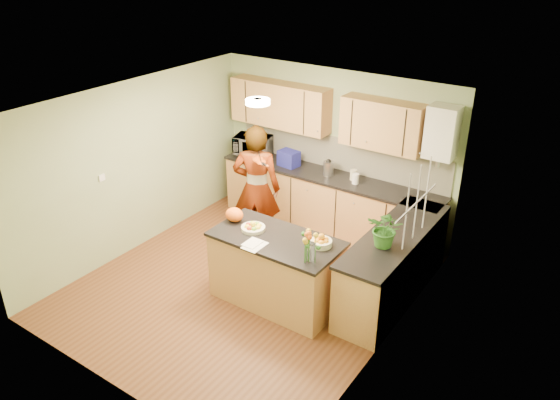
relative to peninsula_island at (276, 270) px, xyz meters
The scene contains 28 objects.
floor 0.70m from the peninsula_island, behind, with size 4.50×4.50×0.00m, color brown.
ceiling 2.10m from the peninsula_island, behind, with size 4.00×4.50×0.02m, color silver.
wall_back 2.50m from the peninsula_island, 102.56° to the left, with size 4.00×0.02×2.50m, color #8EA072.
wall_front 2.38m from the peninsula_island, 103.27° to the right, with size 4.00×0.02×2.50m, color #8EA072.
wall_left 2.64m from the peninsula_island, behind, with size 0.02×4.50×2.50m, color #8EA072.
wall_right 1.68m from the peninsula_island, ahead, with size 0.02×4.50×2.50m, color #8EA072.
back_counter 2.06m from the peninsula_island, 101.66° to the left, with size 3.64×0.62×0.94m.
right_counter 1.50m from the peninsula_island, 37.68° to the left, with size 0.62×2.24×0.94m.
splashback 2.45m from the peninsula_island, 100.24° to the left, with size 3.60×0.02×0.52m, color white.
upper_cabinets 2.64m from the peninsula_island, 107.87° to the left, with size 3.20×0.34×0.70m.
boiler 2.84m from the peninsula_island, 61.20° to the left, with size 0.40×0.30×0.86m.
window_right 1.95m from the peninsula_island, 24.22° to the left, with size 0.01×1.30×1.05m.
light_switch 2.69m from the peninsula_island, 167.91° to the right, with size 0.02×0.09×0.09m, color white.
ceiling_lamp 2.09m from the peninsula_island, 144.74° to the left, with size 0.30×0.30×0.07m.
peninsula_island is the anchor object (origin of this frame).
fruit_dish 0.62m from the peninsula_island, behind, with size 0.30×0.30×0.11m.
orange_bowl 0.78m from the peninsula_island, 15.26° to the left, with size 0.26×0.26×0.15m.
flower_vase 0.99m from the peninsula_island, 16.70° to the right, with size 0.25×0.25×0.46m.
orange_bag 0.89m from the peninsula_island, behind, with size 0.24×0.21×0.18m, color #E45C12.
papers 0.57m from the peninsula_island, 108.43° to the right, with size 0.21×0.29×0.01m, color white.
violinist 1.48m from the peninsula_island, 136.53° to the left, with size 0.70×0.46×1.91m, color tan.
violin 1.53m from the peninsula_island, 137.67° to the left, with size 0.53×0.21×0.11m, color #551B05, non-canonical shape.
microwave 2.84m from the peninsula_island, 132.87° to the left, with size 0.59×0.40×0.33m, color white.
blue_box 2.35m from the peninsula_island, 119.81° to the left, with size 0.31×0.23×0.25m, color navy.
kettle 2.14m from the peninsula_island, 102.00° to the left, with size 0.16×0.16×0.30m.
jar_cream 2.14m from the peninsula_island, 90.71° to the left, with size 0.10×0.10×0.16m, color beige.
jar_white 2.04m from the peninsula_island, 88.12° to the left, with size 0.10×0.10×0.16m, color white.
potted_plant 1.49m from the peninsula_island, 24.90° to the left, with size 0.42×0.36×0.47m, color #306F25.
Camera 1 is at (3.83, -4.80, 4.27)m, focal length 35.00 mm.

